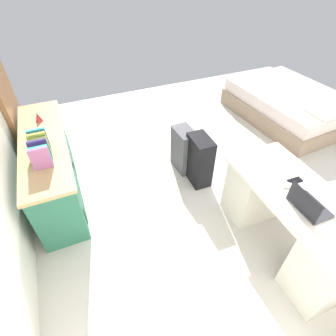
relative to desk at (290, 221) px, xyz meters
name	(u,v)px	position (x,y,z in m)	size (l,w,h in m)	color
ground_plane	(236,179)	(0.99, -0.14, -0.38)	(6.06, 6.06, 0.00)	beige
door_wooden	(4,90)	(2.54, 2.31, 0.64)	(0.88, 0.05, 2.04)	#936038
desk	(290,221)	(0.00, 0.00, 0.00)	(1.45, 0.67, 0.73)	silver
credenza	(52,167)	(1.70, 2.01, 0.00)	(1.80, 0.48, 0.76)	#28664C
bed	(289,105)	(1.98, -1.82, -0.14)	(1.98, 1.52, 0.58)	gray
suitcase_black	(199,160)	(1.18, 0.34, -0.05)	(0.36, 0.22, 0.65)	black
suitcase_spare_grey	(184,150)	(1.48, 0.40, -0.08)	(0.36, 0.22, 0.60)	#4C4C51
laptop	(308,205)	(-0.12, 0.08, 0.39)	(0.31, 0.22, 0.21)	#333338
computer_mouse	(288,185)	(0.14, 0.04, 0.36)	(0.06, 0.10, 0.03)	white
cell_phone_by_mouse	(295,181)	(0.17, -0.07, 0.35)	(0.07, 0.14, 0.01)	black
book_row	(40,149)	(1.36, 2.01, 0.49)	(0.35, 0.17, 0.24)	#A96097
figurine_small	(38,117)	(2.11, 2.01, 0.43)	(0.08, 0.08, 0.11)	red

